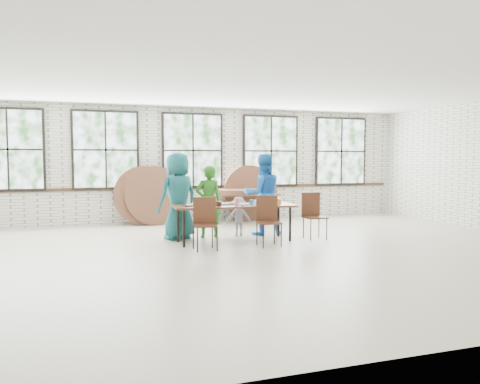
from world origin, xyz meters
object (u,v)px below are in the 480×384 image
object	(u,v)px
dining_table	(234,207)
storage_table	(244,196)
chair_near_left	(205,219)
chair_near_right	(268,216)

from	to	relation	value
dining_table	storage_table	world-z (taller)	same
chair_near_left	chair_near_right	distance (m)	1.23
chair_near_left	storage_table	size ratio (longest dim) A/B	0.52
dining_table	chair_near_right	size ratio (longest dim) A/B	2.58
dining_table	storage_table	distance (m)	2.96
chair_near_left	storage_table	bearing A→B (deg)	72.17
storage_table	chair_near_left	bearing A→B (deg)	-121.00
dining_table	storage_table	xyz separation A→B (m)	(1.11, 2.75, -0.00)
chair_near_left	dining_table	bearing A→B (deg)	49.26
dining_table	chair_near_left	bearing A→B (deg)	-138.03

